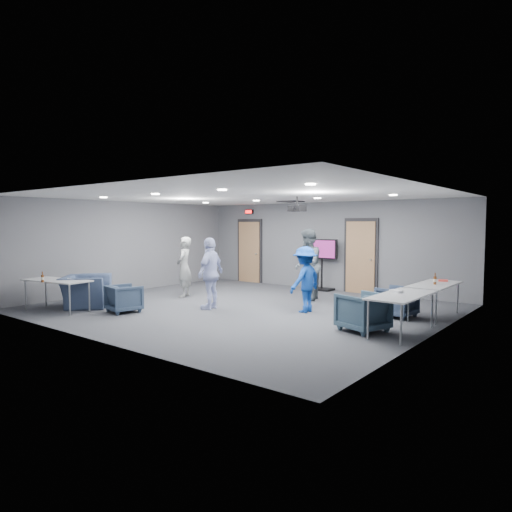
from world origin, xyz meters
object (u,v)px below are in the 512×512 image
Objects in this scene: projector at (297,208)px; table_right_b at (402,297)px; chair_right_b at (363,312)px; tv_stand at (322,261)px; chair_front_b at (86,291)px; bottle_right at (435,280)px; person_c at (211,273)px; bottle_front at (42,278)px; person_d at (305,279)px; chair_front_a at (124,298)px; chair_right_a at (397,302)px; person_b at (307,265)px; table_right_a at (434,286)px; person_a at (184,267)px; table_front_left at (57,282)px.

table_right_b is at bearing -18.78° from projector.
table_right_b is (0.65, 0.27, 0.32)m from chair_right_b.
projector is at bearing -71.72° from tv_stand.
tv_stand is at bearing -72.45° from chair_front_b.
bottle_right is (7.15, 3.89, 0.44)m from chair_front_b.
person_c is 7.08× the size of bottle_front.
person_d reaches higher than chair_front_a.
projector is (-0.54, 0.46, 1.65)m from person_d.
person_b is at bearing -96.72° from chair_right_a.
bottle_right is 3.54m from projector.
person_c is 5.04m from bottle_right.
table_right_b is (2.52, -0.65, -0.07)m from person_d.
bottle_right is (0.04, -0.10, 0.14)m from table_right_a.
person_a is at bearing 86.15° from table_right_b.
bottle_right is at bearing 72.51° from person_a.
person_a is 5.72m from chair_right_b.
person_c is 1.13× the size of person_d.
person_d is 2.81m from table_right_a.
chair_right_b is 3.17× the size of bottle_right.
person_a is at bearing -127.55° from person_c.
person_a is at bearing -62.58° from chair_front_b.
chair_right_b is 3.34× the size of bottle_front.
person_a is at bearing -65.06° from chair_front_a.
chair_right_a is (3.85, 1.82, -0.52)m from person_c.
tv_stand is (-3.98, 2.03, 0.21)m from table_right_a.
table_front_left is 5.92m from projector.
bottle_front is at bearing -46.73° from chair_right_a.
person_b is at bearing 87.29° from table_right_a.
bottle_right is 0.70× the size of projector.
person_c is at bearing -57.97° from chair_right_a.
chair_front_a is at bearing -128.59° from chair_front_b.
person_b is 2.58× the size of chair_right_a.
person_a is at bearing 103.15° from table_right_a.
table_front_left is (-4.62, -3.46, -0.07)m from person_d.
chair_front_a is 6.17m from tv_stand.
projector reaches higher than chair_front_b.
projector is (1.45, 1.52, 1.55)m from person_c.
table_right_a is 0.18m from bottle_right.
chair_front_a is 0.60× the size of chair_front_b.
chair_front_b reaches higher than table_right_a.
person_d is at bearing 27.04° from table_front_left.
table_right_a is 8.63m from bottle_front.
person_c is 3.14m from chair_front_b.
projector is (3.26, 0.69, 1.57)m from person_a.
chair_front_a is 6.94m from table_right_a.
person_d is 0.96× the size of tv_stand.
chair_right_a is (2.68, -0.64, -0.61)m from person_b.
person_a is 5.77m from chair_right_a.
chair_front_b reaches higher than chair_right_b.
chair_right_a is at bearing 102.35° from person_c.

